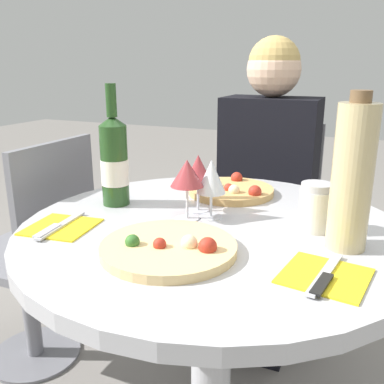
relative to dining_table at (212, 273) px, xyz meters
name	(u,v)px	position (x,y,z in m)	size (l,w,h in m)	color
dining_table	(212,273)	(0.00, 0.00, 0.00)	(0.95, 0.95, 0.71)	#B2B2B7
chair_behind_diner	(269,224)	(-0.05, 0.81, -0.16)	(0.37, 0.37, 0.85)	slate
seated_diner	(262,205)	(-0.05, 0.67, -0.03)	(0.37, 0.44, 1.19)	black
chair_empty_side	(37,260)	(-0.72, 0.13, -0.16)	(0.37, 0.37, 0.85)	slate
pizza_large	(169,248)	(-0.03, -0.19, 0.14)	(0.29, 0.29, 0.05)	#E5C17F
pizza_small_far	(232,190)	(-0.04, 0.27, 0.14)	(0.26, 0.26, 0.05)	tan
wine_bottle	(114,161)	(-0.31, 0.05, 0.25)	(0.08, 0.08, 0.33)	#23471E
tall_carafe	(352,177)	(0.31, -0.01, 0.29)	(0.08, 0.08, 0.33)	tan
sugar_shaker	(315,207)	(0.23, 0.07, 0.19)	(0.08, 0.08, 0.11)	silver
wine_glass_back_left	(198,170)	(-0.08, 0.08, 0.24)	(0.07, 0.07, 0.15)	silver
wine_glass_center	(211,177)	(-0.02, 0.05, 0.24)	(0.07, 0.07, 0.15)	silver
wine_glass_front_left	(187,174)	(-0.08, 0.01, 0.25)	(0.08, 0.08, 0.15)	silver
place_setting_left	(60,227)	(-0.33, -0.17, 0.13)	(0.17, 0.19, 0.01)	yellow
place_setting_right	(325,276)	(0.29, -0.17, 0.13)	(0.17, 0.19, 0.01)	yellow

